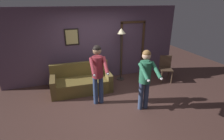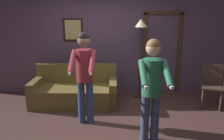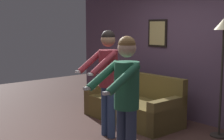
# 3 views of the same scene
# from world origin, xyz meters

# --- Properties ---
(ground_plane) EXTENTS (12.00, 12.00, 0.00)m
(ground_plane) POSITION_xyz_m (0.00, 0.00, 0.00)
(ground_plane) COLOR #4E322D
(back_wall_assembly) EXTENTS (6.40, 0.10, 2.60)m
(back_wall_assembly) POSITION_xyz_m (0.02, 1.91, 1.30)
(back_wall_assembly) COLOR #5D465D
(back_wall_assembly) RESTS_ON ground_plane
(couch) EXTENTS (1.92, 0.91, 0.87)m
(couch) POSITION_xyz_m (-0.67, 1.08, 0.28)
(couch) COLOR brown
(couch) RESTS_ON ground_plane
(torchiere_lamp) EXTENTS (0.31, 0.31, 1.90)m
(torchiere_lamp) POSITION_xyz_m (0.86, 1.51, 1.55)
(torchiere_lamp) COLOR #332D28
(torchiere_lamp) RESTS_ON ground_plane
(person_standing_left) EXTENTS (0.45, 0.66, 1.71)m
(person_standing_left) POSITION_xyz_m (-0.33, 0.15, 1.03)
(person_standing_left) COLOR navy
(person_standing_left) RESTS_ON ground_plane
(person_standing_right) EXTENTS (0.43, 0.65, 1.66)m
(person_standing_right) POSITION_xyz_m (0.75, -0.50, 1.00)
(person_standing_right) COLOR #364567
(person_standing_right) RESTS_ON ground_plane
(dining_chair_distant) EXTENTS (0.54, 0.54, 0.93)m
(dining_chair_distant) POSITION_xyz_m (2.38, 0.90, 0.53)
(dining_chair_distant) COLOR #4C3828
(dining_chair_distant) RESTS_ON ground_plane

